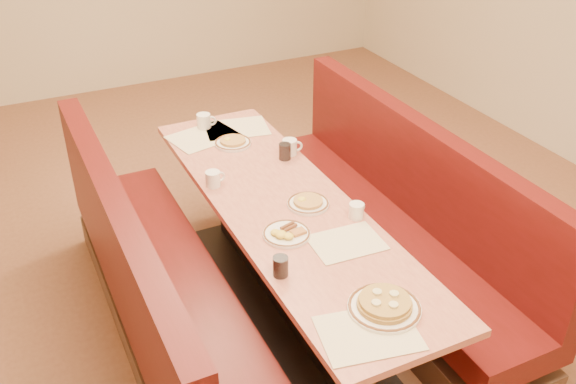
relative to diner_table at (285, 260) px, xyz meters
name	(u,v)px	position (x,y,z in m)	size (l,w,h in m)	color
ground	(285,309)	(0.00, 0.00, -0.37)	(8.00, 8.00, 0.00)	#9E6647
diner_table	(285,260)	(0.00, 0.00, 0.00)	(0.70, 2.50, 0.75)	black
booth_left	(160,298)	(-0.73, 0.00, -0.01)	(0.55, 2.50, 1.05)	#4C3326
booth_right	(392,230)	(0.73, 0.00, -0.01)	(0.55, 2.50, 1.05)	#4C3326
placemat_near_left	(368,333)	(-0.12, -1.05, 0.38)	(0.40, 0.30, 0.00)	#F4EDBF
placemat_near_right	(347,242)	(0.12, -0.46, 0.38)	(0.35, 0.26, 0.00)	#F4EDBF
placemat_far_left	(204,136)	(-0.12, 0.97, 0.38)	(0.42, 0.32, 0.00)	#F4EDBF
placemat_far_right	(237,128)	(0.12, 0.99, 0.38)	(0.41, 0.31, 0.00)	#F4EDBF
pancake_plate	(384,306)	(0.02, -0.95, 0.40)	(0.32, 0.32, 0.07)	white
eggs_plate	(286,233)	(-0.12, -0.27, 0.39)	(0.24, 0.24, 0.05)	white
extra_plate_mid	(308,203)	(0.11, -0.07, 0.39)	(0.23, 0.23, 0.05)	white
extra_plate_far	(233,142)	(0.01, 0.79, 0.39)	(0.23, 0.23, 0.05)	white
coffee_mug_a	(357,210)	(0.28, -0.28, 0.42)	(0.11, 0.08, 0.08)	white
coffee_mug_b	(213,178)	(-0.28, 0.35, 0.42)	(0.12, 0.08, 0.09)	white
coffee_mug_c	(290,147)	(0.28, 0.51, 0.43)	(0.13, 0.09, 0.10)	white
coffee_mug_d	(204,121)	(-0.07, 1.10, 0.43)	(0.13, 0.09, 0.10)	white
soda_tumbler_near	(281,266)	(-0.28, -0.54, 0.43)	(0.07, 0.07, 0.10)	black
soda_tumbler_mid	(285,151)	(0.23, 0.47, 0.43)	(0.07, 0.07, 0.10)	black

